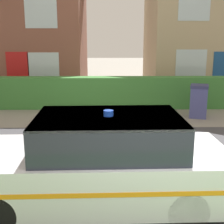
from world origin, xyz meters
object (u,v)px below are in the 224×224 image
(house_left, at_px, (12,17))
(house_right, at_px, (218,11))
(police_car, at_px, (97,163))
(wheelie_bin, at_px, (199,101))

(house_left, relative_size, house_right, 0.96)
(police_car, relative_size, house_left, 0.58)
(house_right, distance_m, wheelie_bin, 7.65)
(police_car, distance_m, wheelie_bin, 6.74)
(house_right, bearing_deg, wheelie_bin, -112.23)
(house_left, height_order, house_right, house_right)
(house_left, bearing_deg, house_right, 0.89)
(house_left, bearing_deg, wheelie_bin, -37.30)
(police_car, relative_size, wheelie_bin, 3.88)
(wheelie_bin, bearing_deg, police_car, -103.07)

